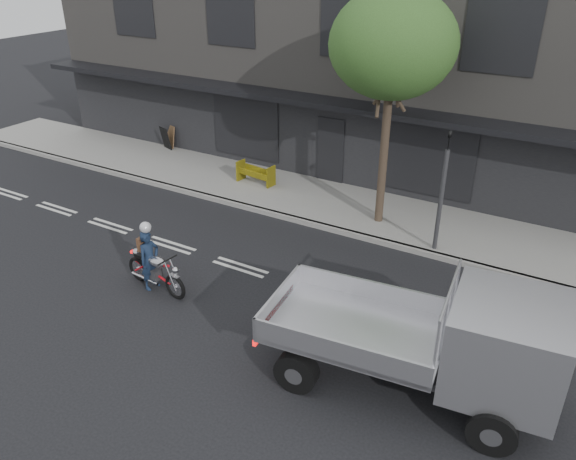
# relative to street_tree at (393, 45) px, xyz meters

# --- Properties ---
(ground) EXTENTS (80.00, 80.00, 0.00)m
(ground) POSITION_rel_street_tree_xyz_m (-2.20, -4.20, -5.28)
(ground) COLOR black
(ground) RESTS_ON ground
(sidewalk) EXTENTS (32.00, 3.20, 0.15)m
(sidewalk) POSITION_rel_street_tree_xyz_m (-2.20, 0.50, -5.20)
(sidewalk) COLOR gray
(sidewalk) RESTS_ON ground
(kerb) EXTENTS (32.00, 0.20, 0.15)m
(kerb) POSITION_rel_street_tree_xyz_m (-2.20, -1.10, -5.20)
(kerb) COLOR gray
(kerb) RESTS_ON ground
(building_main) EXTENTS (26.00, 10.00, 8.00)m
(building_main) POSITION_rel_street_tree_xyz_m (-2.20, 7.10, -1.28)
(building_main) COLOR slate
(building_main) RESTS_ON ground
(street_tree) EXTENTS (3.40, 3.40, 6.74)m
(street_tree) POSITION_rel_street_tree_xyz_m (0.00, 0.00, 0.00)
(street_tree) COLOR #382B21
(street_tree) RESTS_ON ground
(traffic_light_pole) EXTENTS (0.12, 0.12, 3.50)m
(traffic_light_pole) POSITION_rel_street_tree_xyz_m (2.00, -0.85, -3.63)
(traffic_light_pole) COLOR #2D2D30
(traffic_light_pole) RESTS_ON ground
(motorcycle) EXTENTS (2.02, 0.59, 1.04)m
(motorcycle) POSITION_rel_street_tree_xyz_m (-3.40, -6.08, -4.74)
(motorcycle) COLOR black
(motorcycle) RESTS_ON ground
(rider) EXTENTS (0.44, 0.61, 1.55)m
(rider) POSITION_rel_street_tree_xyz_m (-3.55, -6.08, -4.50)
(rider) COLOR #16243D
(rider) RESTS_ON ground
(flatbed_ute) EXTENTS (5.49, 2.70, 2.45)m
(flatbed_ute) POSITION_rel_street_tree_xyz_m (4.22, -6.12, -3.88)
(flatbed_ute) COLOR black
(flatbed_ute) RESTS_ON ground
(construction_barrier) EXTENTS (1.40, 0.72, 0.75)m
(construction_barrier) POSITION_rel_street_tree_xyz_m (-4.82, 0.37, -4.75)
(construction_barrier) COLOR yellow
(construction_barrier) RESTS_ON sidewalk
(sandwich_board) EXTENTS (0.67, 0.55, 0.90)m
(sandwich_board) POSITION_rel_street_tree_xyz_m (-9.93, 1.73, -4.68)
(sandwich_board) COLOR black
(sandwich_board) RESTS_ON sidewalk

